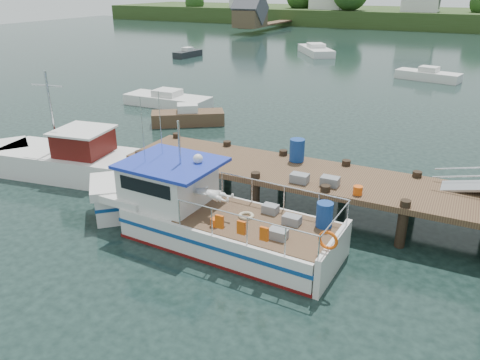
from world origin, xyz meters
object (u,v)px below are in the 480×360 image
at_px(moored_rowboat, 188,117).
at_px(moored_b, 428,75).
at_px(lobster_boat, 199,213).
at_px(moored_d, 316,50).
at_px(moored_e, 188,53).
at_px(work_boat, 68,159).
at_px(moored_a, 168,100).

bearing_deg(moored_rowboat, moored_b, 57.63).
relative_size(lobster_boat, moored_d, 1.30).
distance_m(lobster_boat, moored_e, 39.97).
distance_m(lobster_boat, moored_d, 43.07).
height_order(moored_rowboat, moored_d, moored_d).
xyz_separation_m(work_boat, moored_d, (-1.99, 39.90, -0.25)).
height_order(work_boat, moored_a, work_boat).
relative_size(work_boat, moored_rowboat, 2.00).
bearing_deg(moored_rowboat, moored_d, 90.23).
bearing_deg(moored_a, moored_d, 106.62).
distance_m(moored_d, moored_e, 14.67).
bearing_deg(moored_d, moored_e, -149.03).
bearing_deg(moored_rowboat, work_boat, -96.92).
bearing_deg(moored_b, work_boat, -134.01).
relative_size(work_boat, moored_b, 1.56).
height_order(moored_rowboat, moored_e, moored_rowboat).
height_order(moored_a, moored_b, moored_b).
bearing_deg(moored_a, work_boat, -55.91).
xyz_separation_m(work_boat, moored_rowboat, (0.42, 8.84, -0.25)).
height_order(work_boat, moored_rowboat, work_boat).
xyz_separation_m(lobster_boat, moored_e, (-21.77, 33.52, -0.43)).
bearing_deg(moored_a, moored_rowboat, -22.21).
bearing_deg(moored_b, moored_rowboat, -140.97).
xyz_separation_m(moored_rowboat, moored_b, (10.94, 20.44, -0.02)).
bearing_deg(lobster_boat, moored_b, 86.32).
bearing_deg(moored_b, moored_a, -153.02).
distance_m(moored_b, moored_d, 17.07).
distance_m(work_boat, moored_b, 31.41).
height_order(moored_d, moored_e, moored_d).
xyz_separation_m(moored_d, moored_e, (-12.01, -8.42, -0.07)).
xyz_separation_m(lobster_boat, moored_a, (-10.99, 14.08, -0.42)).
height_order(work_boat, moored_b, work_boat).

